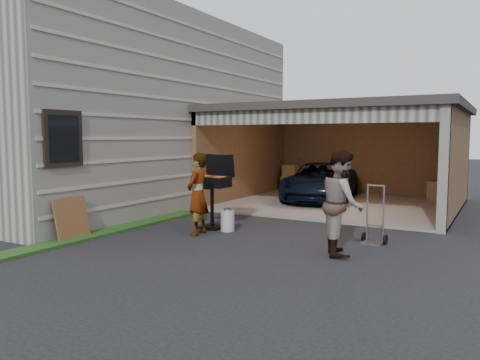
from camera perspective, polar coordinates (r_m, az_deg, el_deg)
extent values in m
plane|color=black|center=(8.86, -5.85, -8.01)|extent=(80.00, 80.00, 0.00)
cube|color=#474744|center=(15.59, -15.49, 7.75)|extent=(7.00, 11.00, 5.50)
cube|color=#193814|center=(9.64, -20.45, -7.04)|extent=(0.50, 8.00, 0.06)
cube|color=#605E59|center=(14.31, 12.02, -2.86)|extent=(6.50, 6.00, 0.06)
cube|color=#4D3E23|center=(16.99, 15.11, 2.82)|extent=(6.50, 0.15, 2.70)
cube|color=#4D3E23|center=(13.57, 25.02, 1.92)|extent=(0.15, 6.00, 2.70)
cube|color=#4D3E23|center=(15.44, 0.81, 2.77)|extent=(0.15, 6.00, 2.70)
cube|color=#2D2B28|center=(14.18, 12.24, 8.28)|extent=(6.80, 6.30, 0.20)
cube|color=#474744|center=(11.42, 7.77, 7.69)|extent=(6.50, 0.16, 0.36)
cube|color=beige|center=(12.57, 9.87, 7.90)|extent=(6.00, 2.40, 0.06)
cube|color=#474744|center=(10.64, 23.57, 1.17)|extent=(0.20, 0.18, 2.70)
cube|color=brown|center=(17.21, 6.17, -0.47)|extent=(0.60, 0.50, 0.50)
cube|color=brown|center=(17.17, 6.19, 1.11)|extent=(0.50, 0.45, 0.45)
cube|color=brown|center=(15.80, 22.89, -1.20)|extent=(0.55, 0.50, 0.60)
cube|color=brown|center=(16.31, 23.88, 1.92)|extent=(0.24, 0.43, 2.20)
imported|color=black|center=(14.86, 9.78, -0.39)|extent=(2.61, 4.44, 1.16)
imported|color=#A3BACD|center=(9.73, -5.17, -1.72)|extent=(0.48, 0.67, 1.70)
imported|color=#421F1A|center=(8.24, 12.32, -2.73)|extent=(0.98, 1.08, 1.80)
cube|color=black|center=(10.48, -3.41, -5.75)|extent=(0.47, 0.47, 0.06)
cylinder|color=black|center=(10.40, -3.42, -3.18)|extent=(0.08, 0.08, 0.94)
cube|color=black|center=(10.33, -3.44, -0.24)|extent=(0.74, 0.51, 0.22)
cube|color=#59595B|center=(10.32, -3.44, 0.29)|extent=(0.67, 0.45, 0.02)
cube|color=black|center=(10.58, -2.49, 1.78)|extent=(0.74, 0.13, 0.51)
cylinder|color=#B9B9B5|center=(10.14, -1.52, -4.98)|extent=(0.39, 0.39, 0.45)
cube|color=brown|center=(9.78, -19.81, -4.50)|extent=(0.21, 0.77, 0.85)
cube|color=gray|center=(9.28, 15.80, -7.43)|extent=(0.39, 0.27, 0.04)
cylinder|color=black|center=(9.45, 14.86, -6.72)|extent=(0.06, 0.19, 0.19)
cylinder|color=black|center=(9.32, 17.31, -6.96)|extent=(0.06, 0.19, 0.19)
cylinder|color=gray|center=(9.35, 15.24, -3.84)|extent=(0.03, 0.03, 1.11)
cylinder|color=gray|center=(9.24, 17.08, -3.99)|extent=(0.03, 0.03, 1.11)
cylinder|color=gray|center=(9.23, 16.24, -0.67)|extent=(0.32, 0.07, 0.03)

